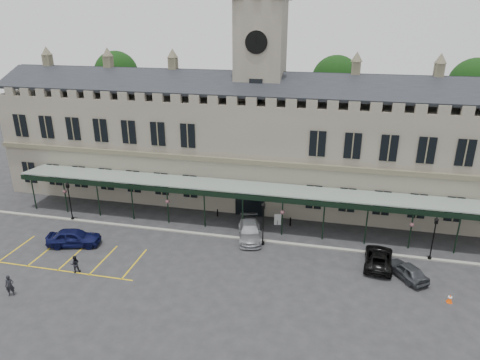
% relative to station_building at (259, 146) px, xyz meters
% --- Properties ---
extents(ground, '(140.00, 140.00, 0.00)m').
position_rel_station_building_xyz_m(ground, '(0.00, -15.91, -6.47)').
color(ground, '#262628').
extents(station_building, '(60.00, 10.36, 17.30)m').
position_rel_station_building_xyz_m(station_building, '(0.00, 0.00, 0.00)').
color(station_building, slate).
rests_on(station_building, ground).
extents(clock_tower, '(5.60, 5.60, 24.80)m').
position_rel_station_building_xyz_m(clock_tower, '(0.00, 0.09, 6.64)').
color(clock_tower, slate).
rests_on(clock_tower, ground).
extents(canopy, '(50.00, 4.10, 4.30)m').
position_rel_station_building_xyz_m(canopy, '(0.00, -8.45, -4.06)').
color(canopy, '#8C9E93').
rests_on(canopy, ground).
extents(kerb, '(60.00, 0.40, 0.12)m').
position_rel_station_building_xyz_m(kerb, '(0.00, -10.41, -6.41)').
color(kerb, gray).
rests_on(kerb, ground).
extents(parking_markings, '(16.00, 6.00, 0.01)m').
position_rel_station_building_xyz_m(parking_markings, '(-14.00, -17.41, -6.47)').
color(parking_markings, gold).
rests_on(parking_markings, ground).
extents(tree_behind_left, '(6.00, 6.00, 16.00)m').
position_rel_station_building_xyz_m(tree_behind_left, '(-22.00, 9.09, 6.35)').
color(tree_behind_left, '#332314').
rests_on(tree_behind_left, ground).
extents(tree_behind_mid, '(6.00, 6.00, 16.00)m').
position_rel_station_building_xyz_m(tree_behind_mid, '(8.00, 9.09, 6.35)').
color(tree_behind_mid, '#332314').
rests_on(tree_behind_mid, ground).
extents(tree_behind_right, '(6.00, 6.00, 16.00)m').
position_rel_station_building_xyz_m(tree_behind_right, '(24.00, 9.09, 6.35)').
color(tree_behind_right, '#332314').
rests_on(tree_behind_right, ground).
extents(lamp_post_left, '(0.42, 0.42, 4.41)m').
position_rel_station_building_xyz_m(lamp_post_left, '(-18.33, -10.36, -3.86)').
color(lamp_post_left, black).
rests_on(lamp_post_left, ground).
extents(lamp_post_mid, '(0.42, 0.42, 4.47)m').
position_rel_station_building_xyz_m(lamp_post_mid, '(2.48, -11.04, -3.82)').
color(lamp_post_mid, black).
rests_on(lamp_post_mid, ground).
extents(lamp_post_right, '(0.41, 0.41, 4.28)m').
position_rel_station_building_xyz_m(lamp_post_right, '(17.59, -10.44, -3.93)').
color(lamp_post_right, black).
rests_on(lamp_post_right, ground).
extents(traffic_cone, '(0.44, 0.44, 0.70)m').
position_rel_station_building_xyz_m(traffic_cone, '(17.96, -16.61, -6.13)').
color(traffic_cone, '#FF4D08').
rests_on(traffic_cone, ground).
extents(sign_board, '(0.72, 0.21, 1.24)m').
position_rel_station_building_xyz_m(sign_board, '(3.29, -6.64, -5.86)').
color(sign_board, black).
rests_on(sign_board, ground).
extents(bollard_left, '(0.15, 0.15, 0.82)m').
position_rel_station_building_xyz_m(bollard_left, '(-3.38, -6.06, -6.06)').
color(bollard_left, black).
rests_on(bollard_left, ground).
extents(bollard_right, '(0.16, 0.16, 0.92)m').
position_rel_station_building_xyz_m(bollard_right, '(4.62, -6.54, -6.01)').
color(bollard_right, black).
rests_on(bollard_right, ground).
extents(car_left_a, '(5.27, 3.16, 1.68)m').
position_rel_station_building_xyz_m(car_left_a, '(-15.00, -15.14, -5.63)').
color(car_left_a, '#0E113E').
rests_on(car_left_a, ground).
extents(car_taxi, '(3.35, 5.66, 1.54)m').
position_rel_station_building_xyz_m(car_taxi, '(1.00, -10.03, -5.70)').
color(car_taxi, gray).
rests_on(car_taxi, ground).
extents(car_van, '(2.76, 5.19, 1.39)m').
position_rel_station_building_xyz_m(car_van, '(13.00, -12.33, -5.77)').
color(car_van, black).
rests_on(car_van, ground).
extents(car_right_a, '(3.63, 4.21, 1.37)m').
position_rel_station_building_xyz_m(car_right_a, '(15.13, -13.83, -5.78)').
color(car_right_a, '#34373B').
rests_on(car_right_a, ground).
extents(person_a, '(0.77, 0.69, 1.77)m').
position_rel_station_building_xyz_m(person_a, '(-15.40, -23.21, -5.58)').
color(person_a, black).
rests_on(person_a, ground).
extents(person_b, '(0.97, 0.92, 1.58)m').
position_rel_station_building_xyz_m(person_b, '(-12.30, -19.18, -5.68)').
color(person_b, black).
rests_on(person_b, ground).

